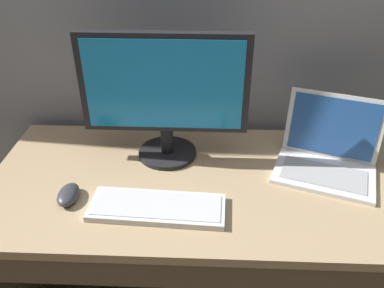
{
  "coord_description": "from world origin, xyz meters",
  "views": [
    {
      "loc": [
        -0.02,
        -1.06,
        1.56
      ],
      "look_at": [
        -0.06,
        0.0,
        0.89
      ],
      "focal_mm": 37.1,
      "sensor_mm": 36.0,
      "label": 1
    }
  ],
  "objects": [
    {
      "name": "desk",
      "position": [
        0.0,
        -0.02,
        0.56
      ],
      "size": [
        1.5,
        0.69,
        0.75
      ],
      "color": "tan",
      "rests_on": "ground"
    },
    {
      "name": "laptop_white",
      "position": [
        0.4,
        0.08,
        0.81
      ],
      "size": [
        0.39,
        0.35,
        0.24
      ],
      "color": "white",
      "rests_on": "desk"
    },
    {
      "name": "external_monitor",
      "position": [
        -0.16,
        0.13,
        1.01
      ],
      "size": [
        0.56,
        0.21,
        0.46
      ],
      "color": "black",
      "rests_on": "desk"
    },
    {
      "name": "wired_keyboard",
      "position": [
        -0.16,
        -0.16,
        0.76
      ],
      "size": [
        0.42,
        0.17,
        0.02
      ],
      "color": "white",
      "rests_on": "desk"
    },
    {
      "name": "computer_mouse",
      "position": [
        -0.45,
        -0.12,
        0.77
      ],
      "size": [
        0.07,
        0.11,
        0.04
      ],
      "primitive_type": "ellipsoid",
      "rotation": [
        0.0,
        0.0,
        0.03
      ],
      "color": "#38383D",
      "rests_on": "desk"
    }
  ]
}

